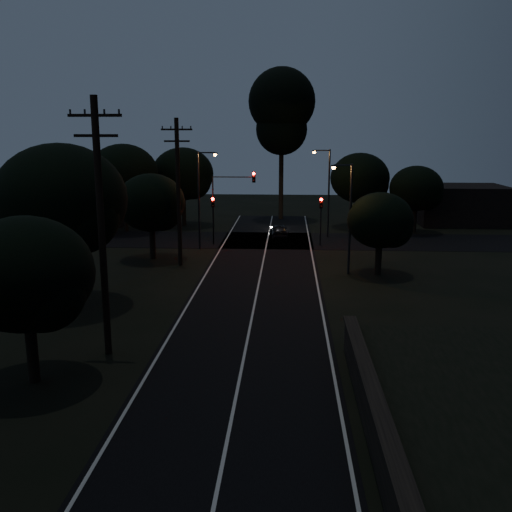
{
  "coord_description": "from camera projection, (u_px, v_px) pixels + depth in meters",
  "views": [
    {
      "loc": [
        1.84,
        -8.21,
        9.57
      ],
      "look_at": [
        0.0,
        24.0,
        2.5
      ],
      "focal_mm": 40.0,
      "sensor_mm": 36.0,
      "label": 1
    }
  ],
  "objects": [
    {
      "name": "road_surface",
      "position": [
        262.0,
        269.0,
        40.51
      ],
      "size": [
        60.0,
        70.0,
        0.03
      ],
      "color": "black",
      "rests_on": "ground"
    },
    {
      "name": "utility_pole_mid",
      "position": [
        101.0,
        225.0,
        23.89
      ],
      "size": [
        2.2,
        0.3,
        11.0
      ],
      "color": "black",
      "rests_on": "ground"
    },
    {
      "name": "utility_pole_far",
      "position": [
        178.0,
        190.0,
        40.53
      ],
      "size": [
        2.2,
        0.3,
        10.5
      ],
      "color": "black",
      "rests_on": "ground"
    },
    {
      "name": "tree_left_b",
      "position": [
        29.0,
        277.0,
        21.29
      ],
      "size": [
        5.13,
        5.13,
        6.53
      ],
      "color": "black",
      "rests_on": "ground"
    },
    {
      "name": "tree_left_c",
      "position": [
        65.0,
        202.0,
        30.8
      ],
      "size": [
        7.11,
        7.11,
        8.99
      ],
      "color": "black",
      "rests_on": "ground"
    },
    {
      "name": "tree_left_d",
      "position": [
        153.0,
        204.0,
        42.78
      ],
      "size": [
        5.13,
        5.13,
        6.51
      ],
      "color": "black",
      "rests_on": "ground"
    },
    {
      "name": "tree_far_nw",
      "position": [
        185.0,
        175.0,
        58.18
      ],
      "size": [
        6.31,
        6.31,
        8.0
      ],
      "color": "black",
      "rests_on": "ground"
    },
    {
      "name": "tree_far_w",
      "position": [
        126.0,
        175.0,
        54.48
      ],
      "size": [
        6.62,
        6.62,
        8.44
      ],
      "color": "black",
      "rests_on": "ground"
    },
    {
      "name": "tree_far_ne",
      "position": [
        362.0,
        179.0,
        57.25
      ],
      "size": [
        5.92,
        5.92,
        7.49
      ],
      "color": "black",
      "rests_on": "ground"
    },
    {
      "name": "tree_far_e",
      "position": [
        418.0,
        190.0,
        54.22
      ],
      "size": [
        5.05,
        5.05,
        6.4
      ],
      "color": "black",
      "rests_on": "ground"
    },
    {
      "name": "tree_right_a",
      "position": [
        383.0,
        222.0,
        38.09
      ],
      "size": [
        4.42,
        4.42,
        5.62
      ],
      "color": "black",
      "rests_on": "ground"
    },
    {
      "name": "tall_pine",
      "position": [
        282.0,
        110.0,
        61.22
      ],
      "size": [
        7.18,
        7.18,
        16.32
      ],
      "color": "black",
      "rests_on": "ground"
    },
    {
      "name": "building_left",
      "position": [
        86.0,
        201.0,
        61.52
      ],
      "size": [
        10.0,
        8.0,
        4.4
      ],
      "primitive_type": "cube",
      "color": "black",
      "rests_on": "ground"
    },
    {
      "name": "building_right",
      "position": [
        460.0,
        204.0,
        60.3
      ],
      "size": [
        9.0,
        7.0,
        4.0
      ],
      "primitive_type": "cube",
      "color": "black",
      "rests_on": "ground"
    },
    {
      "name": "signal_left",
      "position": [
        213.0,
        212.0,
        48.81
      ],
      "size": [
        0.28,
        0.35,
        4.1
      ],
      "color": "black",
      "rests_on": "ground"
    },
    {
      "name": "signal_right",
      "position": [
        321.0,
        213.0,
        48.29
      ],
      "size": [
        0.28,
        0.35,
        4.1
      ],
      "color": "black",
      "rests_on": "ground"
    },
    {
      "name": "signal_mast",
      "position": [
        233.0,
        194.0,
        48.39
      ],
      "size": [
        3.7,
        0.35,
        6.25
      ],
      "color": "black",
      "rests_on": "ground"
    },
    {
      "name": "streetlight_a",
      "position": [
        201.0,
        193.0,
        46.52
      ],
      "size": [
        1.66,
        0.26,
        8.0
      ],
      "color": "black",
      "rests_on": "ground"
    },
    {
      "name": "streetlight_b",
      "position": [
        327.0,
        187.0,
        51.78
      ],
      "size": [
        1.66,
        0.26,
        8.0
      ],
      "color": "black",
      "rests_on": "ground"
    },
    {
      "name": "streetlight_c",
      "position": [
        348.0,
        211.0,
        38.16
      ],
      "size": [
        1.46,
        0.26,
        7.5
      ],
      "color": "black",
      "rests_on": "ground"
    },
    {
      "name": "car",
      "position": [
        279.0,
        231.0,
        52.32
      ],
      "size": [
        1.82,
        3.85,
        1.27
      ],
      "primitive_type": "imported",
      "rotation": [
        0.0,
        0.0,
        3.23
      ],
      "color": "black",
      "rests_on": "ground"
    }
  ]
}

